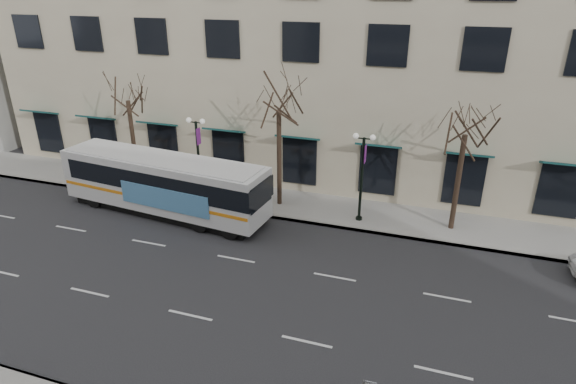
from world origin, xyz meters
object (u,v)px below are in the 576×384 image
at_px(lamp_post_right, 362,174).
at_px(city_bus, 165,183).
at_px(tree_far_left, 126,85).
at_px(lamp_post_left, 198,155).
at_px(tree_far_mid, 279,93).
at_px(tree_far_right, 468,116).

xyz_separation_m(lamp_post_right, city_bus, (-10.96, -2.41, -1.06)).
xyz_separation_m(tree_far_left, city_bus, (4.05, -3.01, -4.81)).
height_order(lamp_post_left, lamp_post_right, same).
height_order(tree_far_mid, lamp_post_left, tree_far_mid).
bearing_deg(lamp_post_right, tree_far_right, 6.85).
relative_size(tree_far_mid, lamp_post_right, 1.64).
bearing_deg(lamp_post_left, city_bus, -111.72).
bearing_deg(city_bus, lamp_post_right, 18.43).
relative_size(lamp_post_right, city_bus, 0.40).
bearing_deg(tree_far_left, lamp_post_right, -2.29).
distance_m(tree_far_left, city_bus, 6.97).
bearing_deg(lamp_post_right, tree_far_left, 177.71).
distance_m(lamp_post_left, lamp_post_right, 10.00).
bearing_deg(lamp_post_right, lamp_post_left, 180.00).
distance_m(tree_far_left, tree_far_mid, 10.00).
xyz_separation_m(tree_far_mid, city_bus, (-5.95, -3.01, -5.02)).
bearing_deg(tree_far_mid, tree_far_right, -0.00).
distance_m(tree_far_right, lamp_post_right, 6.11).
bearing_deg(lamp_post_left, tree_far_right, 2.29).
bearing_deg(tree_far_left, lamp_post_left, -6.83).
bearing_deg(city_bus, tree_far_mid, 32.86).
bearing_deg(tree_far_mid, city_bus, -153.15).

